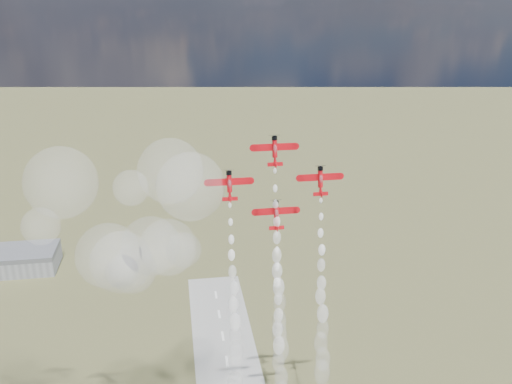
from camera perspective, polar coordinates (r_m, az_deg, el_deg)
The scene contains 10 objects.
hangar at distance 369.44m, azimuth -23.97°, elevation -6.54°, with size 50.00×28.00×13.00m.
plane_lead at distance 163.63m, azimuth 1.99°, elevation 4.42°, with size 13.09×4.38×9.28m.
plane_left at distance 162.88m, azimuth -2.82°, elevation 0.75°, with size 13.09×4.38×9.28m.
plane_right at distance 167.98m, azimuth 6.80°, elevation 1.24°, with size 13.09×4.38×9.28m.
plane_slot at distance 166.64m, azimuth 2.14°, elevation -2.35°, with size 13.09×4.38×9.28m.
smoke_trail_lead at distance 176.09m, azimuth 2.46°, elevation -12.64°, with size 5.37×14.14×59.66m.
smoke_trail_left at distance 178.50m, azimuth -2.24°, elevation -15.96°, with size 5.59×13.78×60.81m.
smoke_trail_right at distance 183.29m, azimuth 6.95°, elevation -15.01°, with size 5.46×12.95×59.99m.
smoke_trail_slot at distance 184.42m, azimuth 2.57°, elevation -18.35°, with size 5.38×14.23×59.65m.
drifted_smoke_cloud at distance 178.04m, azimuth -12.47°, elevation -3.29°, with size 60.88×37.70×52.02m.
Camera 1 is at (-18.98, -139.90, 161.23)m, focal length 38.00 mm.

